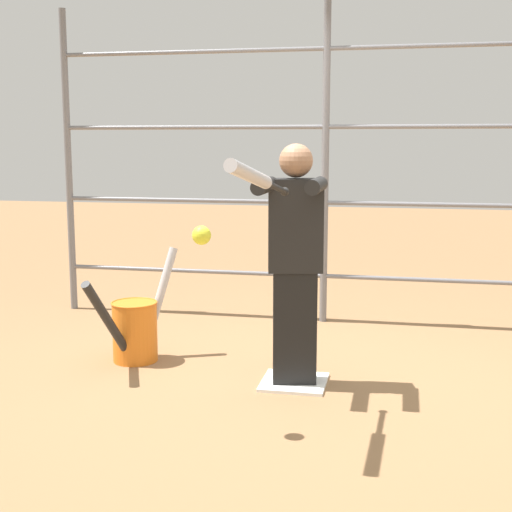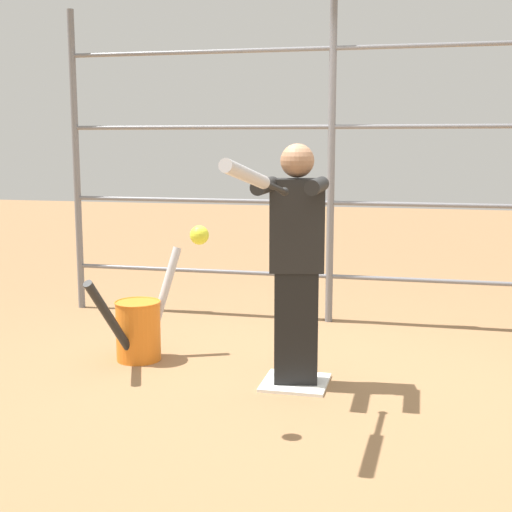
% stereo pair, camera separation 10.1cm
% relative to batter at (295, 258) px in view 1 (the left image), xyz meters
% --- Properties ---
extents(ground_plane, '(24.00, 24.00, 0.00)m').
position_rel_batter_xyz_m(ground_plane, '(0.00, -0.01, -0.80)').
color(ground_plane, olive).
extents(home_plate, '(0.40, 0.40, 0.02)m').
position_rel_batter_xyz_m(home_plate, '(0.00, -0.01, -0.79)').
color(home_plate, white).
rests_on(home_plate, ground).
extents(fence_backstop, '(4.58, 0.06, 2.61)m').
position_rel_batter_xyz_m(fence_backstop, '(0.00, -1.61, 0.50)').
color(fence_backstop, slate).
rests_on(fence_backstop, ground).
extents(batter, '(0.38, 0.55, 1.49)m').
position_rel_batter_xyz_m(batter, '(0.00, 0.00, 0.00)').
color(batter, black).
rests_on(batter, ground).
extents(baseball_bat_swinging, '(0.17, 0.84, 0.23)m').
position_rel_batter_xyz_m(baseball_bat_swinging, '(0.07, 0.87, 0.53)').
color(baseball_bat_swinging, black).
extents(softball_in_flight, '(0.10, 0.10, 0.10)m').
position_rel_batter_xyz_m(softball_in_flight, '(0.35, 0.82, 0.23)').
color(softball_in_flight, yellow).
extents(bat_bucket, '(0.41, 0.83, 0.77)m').
position_rel_batter_xyz_m(bat_bucket, '(1.14, -0.26, -0.57)').
color(bat_bucket, orange).
rests_on(bat_bucket, ground).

